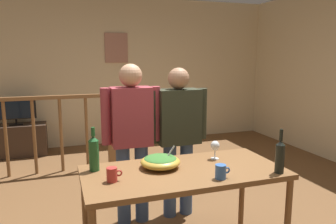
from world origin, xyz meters
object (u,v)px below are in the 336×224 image
(stair_railing, at_px, (38,126))
(framed_picture, at_px, (116,48))
(mug_blue, at_px, (221,172))
(serving_table, at_px, (184,179))
(tv_console, at_px, (18,140))
(wine_glass, at_px, (215,146))
(flat_screen_tv, at_px, (15,109))
(person_standing_left, at_px, (132,132))
(person_standing_right, at_px, (178,130))
(mug_red, at_px, (112,175))
(wine_bottle_dark, at_px, (280,156))
(wine_bottle_green, at_px, (94,153))
(salad_bowl, at_px, (160,161))

(stair_railing, bearing_deg, framed_picture, 44.12)
(stair_railing, relative_size, mug_blue, 25.41)
(serving_table, distance_m, mug_blue, 0.33)
(stair_railing, distance_m, tv_console, 1.15)
(serving_table, distance_m, wine_glass, 0.42)
(framed_picture, height_order, flat_screen_tv, framed_picture)
(tv_console, xyz_separation_m, mug_blue, (1.73, -3.73, 0.56))
(person_standing_left, xyz_separation_m, person_standing_right, (0.47, 0.00, -0.02))
(wine_glass, distance_m, mug_red, 0.93)
(flat_screen_tv, height_order, wine_bottle_dark, wine_bottle_dark)
(serving_table, height_order, person_standing_left, person_standing_left)
(wine_glass, xyz_separation_m, wine_bottle_green, (-0.99, 0.04, 0.03))
(serving_table, bearing_deg, wine_bottle_dark, -23.71)
(flat_screen_tv, bearing_deg, wine_bottle_green, -74.49)
(wine_bottle_dark, bearing_deg, flat_screen_tv, 120.45)
(serving_table, height_order, mug_blue, mug_blue)
(serving_table, distance_m, wine_bottle_green, 0.71)
(mug_red, bearing_deg, salad_bowl, 22.16)
(mug_blue, bearing_deg, tv_console, 114.86)
(mug_red, distance_m, person_standing_left, 0.87)
(person_standing_left, bearing_deg, wine_bottle_dark, 131.24)
(stair_railing, bearing_deg, wine_glass, -56.85)
(stair_railing, xyz_separation_m, tv_console, (-0.38, 1.00, -0.41))
(framed_picture, distance_m, tv_console, 2.29)
(tv_console, bearing_deg, wine_bottle_green, -74.63)
(flat_screen_tv, relative_size, serving_table, 0.41)
(person_standing_left, bearing_deg, wine_glass, 135.40)
(flat_screen_tv, relative_size, person_standing_left, 0.40)
(flat_screen_tv, height_order, wine_glass, flat_screen_tv)
(wine_glass, bearing_deg, flat_screen_tv, 119.94)
(tv_console, height_order, serving_table, serving_table)
(stair_railing, xyz_separation_m, wine_glass, (1.51, -2.32, 0.20))
(wine_glass, bearing_deg, wine_bottle_dark, -55.93)
(flat_screen_tv, distance_m, mug_blue, 4.08)
(person_standing_left, relative_size, person_standing_right, 1.03)
(wine_glass, distance_m, person_standing_right, 0.60)
(stair_railing, distance_m, salad_bowl, 2.58)
(stair_railing, xyz_separation_m, wine_bottle_dark, (1.81, -2.76, 0.23))
(wine_bottle_green, bearing_deg, framed_picture, 77.21)
(stair_railing, height_order, person_standing_left, person_standing_left)
(person_standing_right, bearing_deg, wine_bottle_dark, 110.83)
(framed_picture, bearing_deg, mug_blue, -89.72)
(stair_railing, xyz_separation_m, wine_bottle_green, (0.52, -2.27, 0.24))
(tv_console, height_order, wine_glass, wine_glass)
(flat_screen_tv, distance_m, person_standing_left, 3.00)
(mug_red, bearing_deg, tv_console, 105.68)
(stair_railing, xyz_separation_m, mug_blue, (1.35, -2.73, 0.15))
(tv_console, distance_m, wine_bottle_dark, 4.40)
(wine_glass, xyz_separation_m, person_standing_right, (-0.11, 0.59, 0.02))
(stair_railing, bearing_deg, person_standing_right, -50.88)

